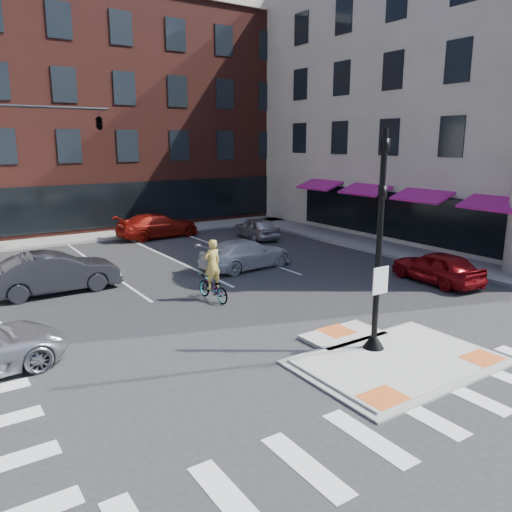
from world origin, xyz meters
TOP-DOWN VIEW (x-y plane):
  - ground at (0.00, 0.00)m, footprint 120.00×120.00m
  - refuge_island at (0.00, -0.26)m, footprint 5.40×4.65m
  - sidewalk_e at (10.80, 10.00)m, footprint 3.00×24.00m
  - sidewalk_n at (3.00, 22.00)m, footprint 26.00×3.00m
  - building_n at (3.00, 31.99)m, footprint 24.40×18.40m
  - building_e at (21.54, 11.50)m, footprint 21.90×23.90m
  - building_far_right at (9.00, 54.00)m, footprint 12.00×12.00m
  - signal_pole at (0.00, 0.40)m, footprint 0.60×0.60m
  - mast_arm_signal at (-3.47, 18.00)m, footprint 6.10×2.24m
  - red_sedan at (7.41, 3.91)m, footprint 1.90×4.10m
  - white_pickup at (2.14, 10.42)m, footprint 4.82×2.39m
  - bg_car_dark at (-6.13, 11.25)m, footprint 4.84×1.69m
  - bg_car_silver at (6.56, 16.21)m, footprint 1.86×3.92m
  - bg_car_red at (1.71, 19.82)m, footprint 5.23×2.44m
  - cyclist at (-1.50, 7.00)m, footprint 0.79×1.89m

SIDE VIEW (x-z plane):
  - ground at x=0.00m, z-range 0.00..0.00m
  - refuge_island at x=0.00m, z-range -0.01..0.11m
  - sidewalk_e at x=10.80m, z-range 0.00..0.15m
  - sidewalk_n at x=3.00m, z-range 0.00..0.15m
  - bg_car_silver at x=6.56m, z-range 0.00..1.29m
  - white_pickup at x=2.14m, z-range 0.00..1.35m
  - red_sedan at x=7.41m, z-range 0.00..1.36m
  - bg_car_red at x=1.71m, z-range 0.00..1.48m
  - cyclist at x=-1.50m, z-range -0.38..1.92m
  - bg_car_dark at x=-6.13m, z-range 0.00..1.59m
  - signal_pole at x=0.00m, z-range -0.63..5.35m
  - building_far_right at x=9.00m, z-range 0.00..12.00m
  - mast_arm_signal at x=-3.47m, z-range 2.21..10.21m
  - building_n at x=3.00m, z-range 0.05..15.55m
  - building_e at x=21.54m, z-range -0.81..16.89m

